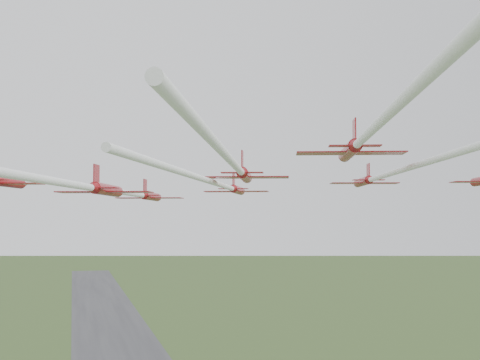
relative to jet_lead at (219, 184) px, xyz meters
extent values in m
cube|color=#343436|center=(2.79, 203.61, -58.43)|extent=(38.00, 900.00, 0.04)
cylinder|color=maroon|center=(5.89, 15.03, 0.03)|extent=(4.16, 8.39, 1.11)
cone|color=maroon|center=(7.78, 19.87, 0.03)|extent=(1.70, 2.10, 1.11)
cone|color=maroon|center=(4.10, 10.48, 0.03)|extent=(1.38, 1.50, 1.01)
ellipsoid|color=black|center=(6.62, 16.91, 0.43)|extent=(0.74, 1.05, 0.32)
cube|color=maroon|center=(5.59, 14.28, -0.22)|extent=(9.22, 5.68, 0.10)
cube|color=maroon|center=(4.45, 11.37, 0.03)|extent=(4.20, 2.60, 0.08)
cube|color=maroon|center=(4.53, 11.56, 1.14)|extent=(0.76, 1.73, 2.02)
cylinder|color=white|center=(-5.44, -13.89, -0.02)|extent=(19.24, 47.92, 0.61)
cylinder|color=maroon|center=(-6.78, 9.96, -1.14)|extent=(3.58, 8.02, 1.05)
cone|color=maroon|center=(-5.22, 14.61, -1.14)|extent=(1.54, 1.96, 1.05)
cone|color=maroon|center=(-8.25, 5.57, -1.14)|extent=(1.27, 1.39, 0.95)
ellipsoid|color=black|center=(-6.17, 11.76, -0.76)|extent=(0.67, 0.99, 0.31)
cube|color=maroon|center=(-7.02, 9.23, -1.38)|extent=(8.75, 5.03, 0.10)
cube|color=maroon|center=(-7.97, 6.43, -1.14)|extent=(3.98, 2.30, 0.08)
cube|color=maroon|center=(-7.91, 6.61, -0.09)|extent=(0.64, 1.66, 1.91)
cylinder|color=white|center=(-15.93, -17.26, -1.19)|extent=(15.56, 44.85, 0.57)
cylinder|color=maroon|center=(17.64, -1.12, 0.48)|extent=(2.92, 7.80, 1.01)
cone|color=maroon|center=(18.82, 3.45, 0.48)|extent=(1.39, 1.85, 1.01)
cone|color=maroon|center=(16.53, -5.43, 0.48)|extent=(1.16, 1.29, 0.92)
ellipsoid|color=black|center=(18.10, 0.66, 0.85)|extent=(0.59, 0.94, 0.29)
cube|color=maroon|center=(17.46, -1.83, 0.25)|extent=(8.41, 4.32, 0.09)
cube|color=maroon|center=(16.75, -4.59, 0.48)|extent=(3.83, 1.98, 0.07)
cube|color=maroon|center=(16.80, -4.41, 1.49)|extent=(0.50, 1.62, 1.83)
cylinder|color=white|center=(9.88, -31.32, 0.43)|extent=(13.58, 50.93, 0.55)
cylinder|color=maroon|center=(-23.71, 0.26, -0.04)|extent=(3.83, 8.30, 1.09)
cone|color=maroon|center=(-22.01, 5.07, -0.04)|extent=(1.62, 2.04, 1.09)
ellipsoid|color=black|center=(-23.05, 2.13, 0.35)|extent=(0.71, 1.03, 0.32)
cube|color=maroon|center=(-23.98, -0.48, -0.29)|extent=(9.08, 5.33, 0.10)
cylinder|color=maroon|center=(1.87, -4.64, 0.76)|extent=(4.04, 9.31, 1.22)
cone|color=maroon|center=(3.62, 0.77, 0.76)|extent=(1.77, 2.27, 1.22)
cone|color=maroon|center=(0.22, -9.74, 0.76)|extent=(1.46, 1.60, 1.11)
ellipsoid|color=black|center=(2.55, -2.54, 1.21)|extent=(0.76, 1.14, 0.35)
cube|color=maroon|center=(1.60, -5.48, 0.49)|extent=(10.14, 5.72, 0.11)
cube|color=maroon|center=(0.55, -8.74, 0.76)|extent=(4.61, 2.62, 0.09)
cube|color=maroon|center=(0.61, -8.53, 1.98)|extent=(0.72, 1.93, 2.21)
cylinder|color=white|center=(-6.96, -32.01, 0.71)|extent=(14.63, 43.58, 0.66)
cone|color=maroon|center=(27.42, -8.97, 0.07)|extent=(1.34, 1.78, 0.97)
cylinder|color=maroon|center=(-13.46, -12.30, -1.33)|extent=(3.55, 8.37, 1.09)
cone|color=maroon|center=(-11.94, -7.43, -1.33)|extent=(1.57, 2.03, 1.09)
cone|color=maroon|center=(-14.89, -16.90, -1.33)|extent=(1.30, 1.43, 0.99)
ellipsoid|color=black|center=(-12.87, -10.41, -0.94)|extent=(0.68, 1.02, 0.32)
cube|color=maroon|center=(-13.70, -13.06, -1.58)|extent=(9.10, 5.06, 0.10)
cube|color=maroon|center=(-14.61, -16.00, -1.33)|extent=(4.14, 2.32, 0.08)
cube|color=maroon|center=(-14.55, -15.81, -0.24)|extent=(0.63, 1.73, 1.98)
cylinder|color=maroon|center=(6.81, -22.06, 1.86)|extent=(3.80, 8.91, 1.16)
cone|color=maroon|center=(8.44, -16.88, 1.86)|extent=(1.68, 2.16, 1.16)
cone|color=maroon|center=(5.28, -26.94, 1.86)|extent=(1.39, 1.52, 1.06)
ellipsoid|color=black|center=(7.45, -20.05, 2.28)|extent=(0.72, 1.09, 0.34)
cube|color=maroon|center=(6.56, -22.87, 1.59)|extent=(9.68, 5.40, 0.11)
cube|color=maroon|center=(5.58, -25.99, 1.86)|extent=(4.41, 2.47, 0.08)
cube|color=maroon|center=(5.64, -25.78, 3.02)|extent=(0.67, 1.84, 2.11)
cylinder|color=white|center=(-0.83, -46.38, 1.80)|extent=(12.47, 37.95, 0.63)
camera|label=1|loc=(-16.56, -75.93, -4.10)|focal=50.00mm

